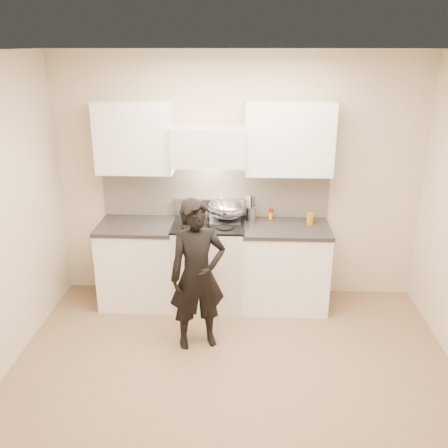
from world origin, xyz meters
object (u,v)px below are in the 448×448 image
object	(u,v)px
stove	(209,263)
wok	(228,209)
counter_right	(285,266)
person	(198,275)
utensil_crock	(251,213)

from	to	relation	value
stove	wok	world-z (taller)	wok
counter_right	wok	distance (m)	0.88
wok	stove	bearing A→B (deg)	-151.60
person	counter_right	bearing A→B (deg)	25.94
stove	counter_right	world-z (taller)	stove
stove	wok	size ratio (longest dim) A/B	1.89
wok	person	size ratio (longest dim) A/B	0.35
counter_right	person	world-z (taller)	person
person	wok	bearing A→B (deg)	57.87
utensil_crock	wok	bearing A→B (deg)	-164.78
stove	person	size ratio (longest dim) A/B	0.66
wok	person	distance (m)	1.03
stove	counter_right	bearing A→B (deg)	0.00
stove	utensil_crock	distance (m)	0.72
utensil_crock	person	bearing A→B (deg)	-116.20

